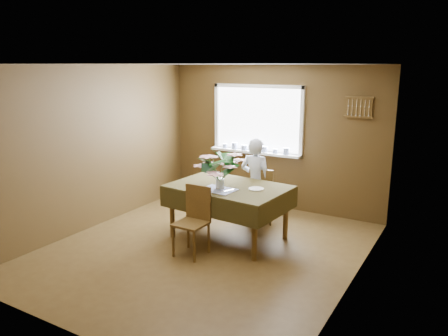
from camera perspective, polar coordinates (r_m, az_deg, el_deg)
The scene contains 15 objects.
floor at distance 6.15m, azimuth -2.64°, elevation -10.61°, with size 4.50×4.50×0.00m, color #4E391A.
ceiling at distance 5.62m, azimuth -2.91°, elevation 13.39°, with size 4.50×4.50×0.00m, color white.
wall_back at distance 7.70m, azimuth 6.42°, elevation 3.97°, with size 4.00×4.00×0.00m, color brown.
wall_front at distance 4.12m, azimuth -20.14°, elevation -5.06°, with size 4.00×4.00×0.00m, color brown.
wall_left at distance 7.03m, azimuth -16.58°, elevation 2.60°, with size 4.50×4.50×0.00m, color brown.
wall_right at distance 4.98m, azimuth 16.91°, elevation -1.71°, with size 4.50×4.50×0.00m, color brown.
window_assembly at distance 7.76m, azimuth 4.25°, elevation 4.79°, with size 1.72×0.20×1.22m.
spoon_rack at distance 7.13m, azimuth 17.21°, elevation 7.58°, with size 0.44×0.05×0.33m.
dining_table at distance 6.29m, azimuth 0.60°, elevation -3.20°, with size 1.73×1.25×0.81m.
chair_far at distance 7.01m, azimuth 5.02°, elevation -3.26°, with size 0.45×0.45×0.91m.
chair_near at distance 5.88m, azimuth -3.91°, elevation -6.43°, with size 0.40×0.40×0.93m.
seated_woman at distance 6.91m, azimuth 4.14°, elevation -1.76°, with size 0.51×0.33×1.39m, color white.
flower_bouquet at distance 6.03m, azimuth -0.53°, elevation 0.40°, with size 0.62×0.62×0.53m.
side_plate at distance 6.11m, azimuth 4.21°, elevation -2.74°, with size 0.21×0.21×0.01m, color white.
table_knife at distance 6.00m, azimuth 0.45°, elevation -2.97°, with size 0.02×0.24×0.00m, color silver.
Camera 1 is at (3.07, -4.70, 2.49)m, focal length 35.00 mm.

